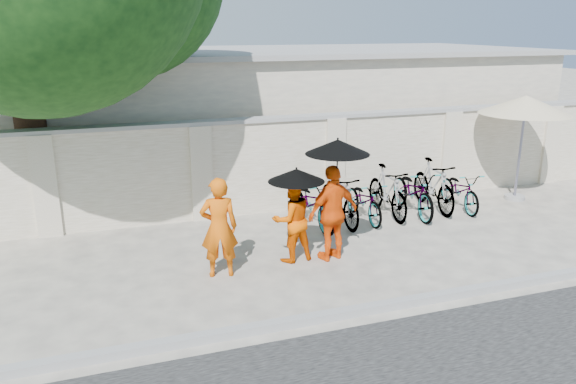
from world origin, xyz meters
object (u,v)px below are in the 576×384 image
object	(u,v)px
monk_left	(219,227)
patio_umbrella	(525,106)
monk_center	(292,219)
monk_right	(333,213)

from	to	relation	value
monk_left	patio_umbrella	xyz separation A→B (m)	(7.48, 1.88, 1.37)
monk_left	monk_center	xyz separation A→B (m)	(1.32, 0.21, -0.08)
patio_umbrella	monk_right	bearing A→B (deg)	-161.46
monk_left	patio_umbrella	bearing A→B (deg)	-157.52
monk_right	monk_center	bearing A→B (deg)	-27.66
monk_center	patio_umbrella	size ratio (longest dim) A/B	0.61
monk_left	patio_umbrella	distance (m)	7.84
monk_left	monk_center	bearing A→B (deg)	-162.62
monk_left	monk_right	xyz separation A→B (m)	(2.01, 0.04, 0.01)
monk_right	monk_left	bearing A→B (deg)	-12.89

